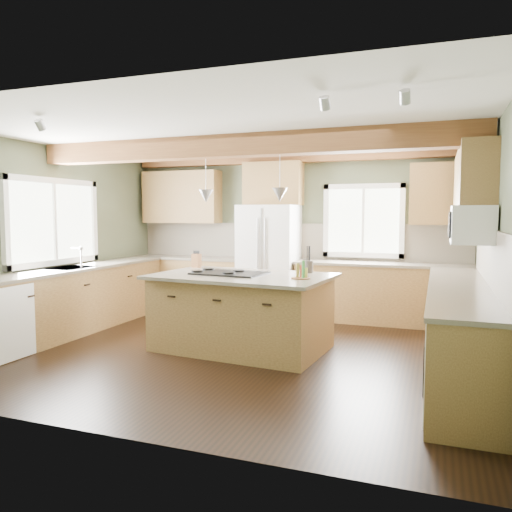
% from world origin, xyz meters
% --- Properties ---
extents(floor, '(5.60, 5.60, 0.00)m').
position_xyz_m(floor, '(0.00, 0.00, 0.00)').
color(floor, black).
rests_on(floor, ground).
extents(ceiling, '(5.60, 5.60, 0.00)m').
position_xyz_m(ceiling, '(0.00, 0.00, 2.60)').
color(ceiling, silver).
rests_on(ceiling, wall_back).
extents(wall_back, '(5.60, 0.00, 5.60)m').
position_xyz_m(wall_back, '(0.00, 2.50, 1.30)').
color(wall_back, '#414732').
rests_on(wall_back, ground).
extents(wall_left, '(0.00, 5.00, 5.00)m').
position_xyz_m(wall_left, '(-2.80, 0.00, 1.30)').
color(wall_left, '#414732').
rests_on(wall_left, ground).
extents(wall_right, '(0.00, 5.00, 5.00)m').
position_xyz_m(wall_right, '(2.80, 0.00, 1.30)').
color(wall_right, '#414732').
rests_on(wall_right, ground).
extents(ceiling_beam, '(5.55, 0.26, 0.26)m').
position_xyz_m(ceiling_beam, '(0.00, 0.10, 2.47)').
color(ceiling_beam, brown).
rests_on(ceiling_beam, ceiling).
extents(soffit_trim, '(5.55, 0.20, 0.10)m').
position_xyz_m(soffit_trim, '(0.00, 2.40, 2.54)').
color(soffit_trim, brown).
rests_on(soffit_trim, ceiling).
extents(backsplash_back, '(5.58, 0.03, 0.58)m').
position_xyz_m(backsplash_back, '(0.00, 2.48, 1.21)').
color(backsplash_back, brown).
rests_on(backsplash_back, wall_back).
extents(backsplash_right, '(0.03, 3.70, 0.58)m').
position_xyz_m(backsplash_right, '(2.78, 0.05, 1.21)').
color(backsplash_right, brown).
rests_on(backsplash_right, wall_right).
extents(base_cab_back_left, '(2.02, 0.60, 0.88)m').
position_xyz_m(base_cab_back_left, '(-1.79, 2.20, 0.44)').
color(base_cab_back_left, brown).
rests_on(base_cab_back_left, floor).
extents(counter_back_left, '(2.06, 0.64, 0.04)m').
position_xyz_m(counter_back_left, '(-1.79, 2.20, 0.90)').
color(counter_back_left, '#483F34').
rests_on(counter_back_left, base_cab_back_left).
extents(base_cab_back_right, '(2.62, 0.60, 0.88)m').
position_xyz_m(base_cab_back_right, '(1.49, 2.20, 0.44)').
color(base_cab_back_right, brown).
rests_on(base_cab_back_right, floor).
extents(counter_back_right, '(2.66, 0.64, 0.04)m').
position_xyz_m(counter_back_right, '(1.49, 2.20, 0.90)').
color(counter_back_right, '#483F34').
rests_on(counter_back_right, base_cab_back_right).
extents(base_cab_left, '(0.60, 3.70, 0.88)m').
position_xyz_m(base_cab_left, '(-2.50, 0.05, 0.44)').
color(base_cab_left, brown).
rests_on(base_cab_left, floor).
extents(counter_left, '(0.64, 3.74, 0.04)m').
position_xyz_m(counter_left, '(-2.50, 0.05, 0.90)').
color(counter_left, '#483F34').
rests_on(counter_left, base_cab_left).
extents(base_cab_right, '(0.60, 3.70, 0.88)m').
position_xyz_m(base_cab_right, '(2.50, 0.05, 0.44)').
color(base_cab_right, brown).
rests_on(base_cab_right, floor).
extents(counter_right, '(0.64, 3.74, 0.04)m').
position_xyz_m(counter_right, '(2.50, 0.05, 0.90)').
color(counter_right, '#483F34').
rests_on(counter_right, base_cab_right).
extents(upper_cab_back_left, '(1.40, 0.35, 0.90)m').
position_xyz_m(upper_cab_back_left, '(-1.99, 2.33, 1.95)').
color(upper_cab_back_left, brown).
rests_on(upper_cab_back_left, wall_back).
extents(upper_cab_over_fridge, '(0.96, 0.35, 0.70)m').
position_xyz_m(upper_cab_over_fridge, '(-0.30, 2.33, 2.15)').
color(upper_cab_over_fridge, brown).
rests_on(upper_cab_over_fridge, wall_back).
extents(upper_cab_right, '(0.35, 2.20, 0.90)m').
position_xyz_m(upper_cab_right, '(2.62, 0.90, 1.95)').
color(upper_cab_right, brown).
rests_on(upper_cab_right, wall_right).
extents(upper_cab_back_corner, '(0.90, 0.35, 0.90)m').
position_xyz_m(upper_cab_back_corner, '(2.30, 2.33, 1.95)').
color(upper_cab_back_corner, brown).
rests_on(upper_cab_back_corner, wall_back).
extents(window_left, '(0.04, 1.60, 1.05)m').
position_xyz_m(window_left, '(-2.78, 0.05, 1.55)').
color(window_left, white).
rests_on(window_left, wall_left).
extents(window_back, '(1.10, 0.04, 1.00)m').
position_xyz_m(window_back, '(1.15, 2.48, 1.55)').
color(window_back, white).
rests_on(window_back, wall_back).
extents(sink, '(0.50, 0.65, 0.03)m').
position_xyz_m(sink, '(-2.50, 0.05, 0.91)').
color(sink, '#262628').
rests_on(sink, counter_left).
extents(faucet, '(0.02, 0.02, 0.28)m').
position_xyz_m(faucet, '(-2.32, 0.05, 1.05)').
color(faucet, '#B2B2B7').
rests_on(faucet, sink).
extents(oven, '(0.60, 0.72, 0.84)m').
position_xyz_m(oven, '(2.49, -1.25, 0.43)').
color(oven, white).
rests_on(oven, floor).
extents(microwave, '(0.40, 0.70, 0.38)m').
position_xyz_m(microwave, '(2.58, -0.05, 1.55)').
color(microwave, white).
rests_on(microwave, wall_right).
extents(pendant_left, '(0.18, 0.18, 0.16)m').
position_xyz_m(pendant_left, '(-0.47, 0.14, 1.88)').
color(pendant_left, '#B2B2B7').
rests_on(pendant_left, ceiling).
extents(pendant_right, '(0.18, 0.18, 0.16)m').
position_xyz_m(pendant_right, '(0.52, 0.06, 1.88)').
color(pendant_right, '#B2B2B7').
rests_on(pendant_right, ceiling).
extents(refrigerator, '(0.90, 0.74, 1.80)m').
position_xyz_m(refrigerator, '(-0.30, 2.12, 0.90)').
color(refrigerator, white).
rests_on(refrigerator, floor).
extents(island, '(2.09, 1.39, 0.88)m').
position_xyz_m(island, '(0.02, 0.10, 0.44)').
color(island, olive).
rests_on(island, floor).
extents(island_top, '(2.23, 1.53, 0.04)m').
position_xyz_m(island_top, '(0.02, 0.10, 0.90)').
color(island_top, '#483F34').
rests_on(island_top, island).
extents(cooktop, '(0.91, 0.65, 0.02)m').
position_xyz_m(cooktop, '(-0.14, 0.11, 0.93)').
color(cooktop, black).
rests_on(cooktop, island_top).
extents(knife_block, '(0.12, 0.10, 0.19)m').
position_xyz_m(knife_block, '(-0.86, 0.65, 1.01)').
color(knife_block, brown).
rests_on(knife_block, island_top).
extents(utensil_crock, '(0.13, 0.13, 0.15)m').
position_xyz_m(utensil_crock, '(0.74, 0.55, 1.00)').
color(utensil_crock, '#423834').
rests_on(utensil_crock, island_top).
extents(bottle_tray, '(0.26, 0.26, 0.20)m').
position_xyz_m(bottle_tray, '(0.80, -0.02, 1.02)').
color(bottle_tray, brown).
rests_on(bottle_tray, island_top).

